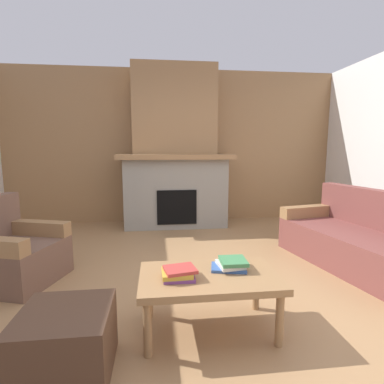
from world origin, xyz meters
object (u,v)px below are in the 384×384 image
at_px(fireplace, 175,158).
at_px(ottoman, 66,343).
at_px(couch, 362,242).
at_px(armchair, 12,253).
at_px(coffee_table, 209,281).

xyz_separation_m(fireplace, ottoman, (-0.86, -3.47, -0.96)).
height_order(couch, armchair, same).
height_order(coffee_table, ottoman, coffee_table).
xyz_separation_m(couch, armchair, (-3.74, 0.05, 0.01)).
bearing_deg(armchair, fireplace, 49.99).
bearing_deg(armchair, couch, -0.69).
bearing_deg(fireplace, couch, -47.49).
relative_size(fireplace, ottoman, 5.19).
xyz_separation_m(coffee_table, ottoman, (-0.91, -0.34, -0.18)).
xyz_separation_m(fireplace, coffee_table, (0.05, -3.13, -0.79)).
distance_m(armchair, coffee_table, 2.09).
relative_size(couch, coffee_table, 1.93).
bearing_deg(couch, ottoman, -154.94).
relative_size(couch, ottoman, 3.71).
relative_size(armchair, ottoman, 1.84).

